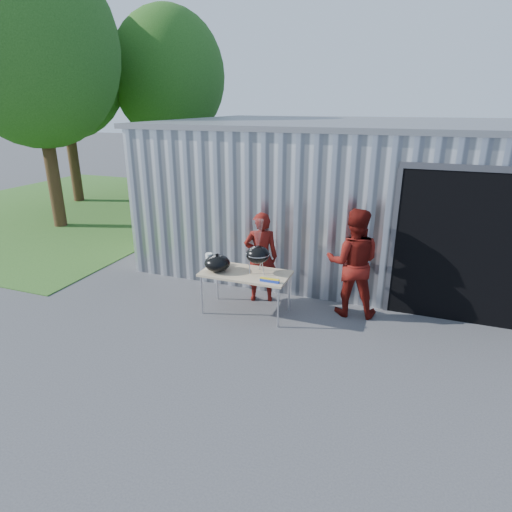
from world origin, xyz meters
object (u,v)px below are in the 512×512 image
at_px(person_cook, 261,257).
at_px(person_bystander, 353,263).
at_px(folding_table, 246,275).
at_px(kettle_grill, 258,249).

relative_size(person_cook, person_bystander, 0.90).
distance_m(folding_table, person_bystander, 1.83).
distance_m(folding_table, kettle_grill, 0.51).
height_order(folding_table, person_cook, person_cook).
xyz_separation_m(folding_table, person_cook, (0.07, 0.58, 0.13)).
distance_m(kettle_grill, person_cook, 0.63).
xyz_separation_m(kettle_grill, person_cook, (-0.13, 0.52, -0.34)).
bearing_deg(kettle_grill, folding_table, -163.16).
xyz_separation_m(folding_table, kettle_grill, (0.20, 0.06, 0.47)).
xyz_separation_m(kettle_grill, person_bystander, (1.51, 0.56, -0.24)).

